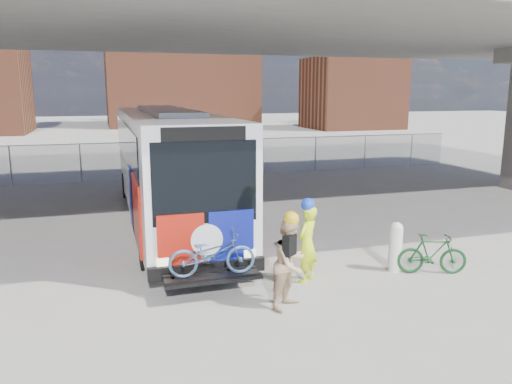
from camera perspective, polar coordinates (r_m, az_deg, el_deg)
name	(u,v)px	position (r m, az deg, el deg)	size (l,w,h in m)	color
ground	(260,246)	(13.89, 0.45, -6.25)	(160.00, 160.00, 0.00)	#9E9991
bus	(168,158)	(16.43, -10.06, 3.87)	(2.67, 12.92, 3.69)	silver
overpass	(223,19)	(17.25, -3.81, 19.15)	(40.00, 16.00, 7.95)	#605E59
chainlink_fence	(186,149)	(25.09, -7.97, 4.92)	(30.00, 0.06, 30.00)	gray
brick_buildings	(144,81)	(61.07, -12.66, 12.28)	(54.00, 22.00, 12.00)	brown
smokestack	(234,29)	(70.46, -2.49, 18.16)	(2.20, 2.20, 25.00)	brown
bollard	(396,245)	(12.35, 15.66, -5.83)	(0.31, 0.31, 1.20)	silver
cyclist_hivis	(307,242)	(11.23, 5.86, -5.67)	(0.76, 0.74, 1.93)	#D9FF1A
cyclist_tan	(291,262)	(9.90, 3.97, -8.03)	(1.10, 1.06, 1.96)	tan
bike_parked	(432,254)	(12.47, 19.49, -6.69)	(0.45, 1.61, 0.97)	#16451F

